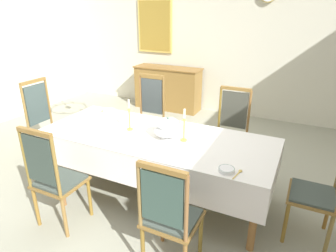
# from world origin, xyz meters

# --- Properties ---
(ground) EXTENTS (7.58, 5.97, 0.04)m
(ground) POSITION_xyz_m (0.00, 0.00, -0.02)
(ground) COLOR #989986
(back_wall) EXTENTS (7.58, 0.08, 3.58)m
(back_wall) POSITION_xyz_m (0.00, 3.03, 1.79)
(back_wall) COLOR beige
(back_wall) RESTS_ON ground
(dining_table) EXTENTS (2.61, 1.04, 0.75)m
(dining_table) POSITION_xyz_m (0.00, -0.20, 0.68)
(dining_table) COLOR brown
(dining_table) RESTS_ON ground
(tablecloth) EXTENTS (2.63, 1.06, 0.37)m
(tablecloth) POSITION_xyz_m (0.00, -0.20, 0.67)
(tablecloth) COLOR white
(tablecloth) RESTS_ON dining_table
(chair_south_a) EXTENTS (0.44, 0.42, 1.10)m
(chair_south_a) POSITION_xyz_m (-0.63, -1.12, 0.56)
(chair_south_a) COLOR brown
(chair_south_a) RESTS_ON ground
(chair_north_a) EXTENTS (0.44, 0.42, 1.18)m
(chair_north_a) POSITION_xyz_m (-0.63, 0.73, 0.59)
(chair_north_a) COLOR olive
(chair_north_a) RESTS_ON ground
(chair_south_b) EXTENTS (0.44, 0.42, 1.06)m
(chair_south_b) POSITION_xyz_m (0.62, -1.12, 0.55)
(chair_south_b) COLOR brown
(chair_south_b) RESTS_ON ground
(chair_north_b) EXTENTS (0.44, 0.42, 1.13)m
(chair_north_b) POSITION_xyz_m (0.62, 0.73, 0.57)
(chair_north_b) COLOR olive
(chair_north_b) RESTS_ON ground
(chair_head_west) EXTENTS (0.42, 0.44, 1.19)m
(chair_head_west) POSITION_xyz_m (-1.72, -0.20, 0.59)
(chair_head_west) COLOR brown
(chair_head_west) RESTS_ON ground
(chair_head_east) EXTENTS (0.42, 0.44, 1.05)m
(chair_head_east) POSITION_xyz_m (1.71, -0.20, 0.54)
(chair_head_east) COLOR olive
(chair_head_east) RESTS_ON ground
(soup_tureen) EXTENTS (0.31, 0.31, 0.24)m
(soup_tureen) POSITION_xyz_m (0.15, -0.20, 0.87)
(soup_tureen) COLOR white
(soup_tureen) RESTS_ON tablecloth
(candlestick_west) EXTENTS (0.07, 0.07, 0.37)m
(candlestick_west) POSITION_xyz_m (-0.34, -0.20, 0.91)
(candlestick_west) COLOR gold
(candlestick_west) RESTS_ON tablecloth
(candlestick_east) EXTENTS (0.07, 0.07, 0.36)m
(candlestick_east) POSITION_xyz_m (0.34, -0.20, 0.90)
(candlestick_east) COLOR gold
(candlestick_east) RESTS_ON tablecloth
(bowl_near_left) EXTENTS (0.17, 0.17, 0.04)m
(bowl_near_left) POSITION_xyz_m (-0.93, 0.21, 0.78)
(bowl_near_left) COLOR white
(bowl_near_left) RESTS_ON tablecloth
(bowl_near_right) EXTENTS (0.14, 0.14, 0.03)m
(bowl_near_right) POSITION_xyz_m (0.92, -0.61, 0.78)
(bowl_near_right) COLOR white
(bowl_near_right) RESTS_ON tablecloth
(spoon_primary) EXTENTS (0.03, 0.18, 0.01)m
(spoon_primary) POSITION_xyz_m (-1.05, 0.23, 0.76)
(spoon_primary) COLOR gold
(spoon_primary) RESTS_ON tablecloth
(spoon_secondary) EXTENTS (0.05, 0.18, 0.01)m
(spoon_secondary) POSITION_xyz_m (1.03, -0.59, 0.76)
(spoon_secondary) COLOR gold
(spoon_secondary) RESTS_ON tablecloth
(sideboard) EXTENTS (1.44, 0.48, 0.90)m
(sideboard) POSITION_xyz_m (-1.27, 2.71, 0.45)
(sideboard) COLOR olive
(sideboard) RESTS_ON ground
(framed_painting) EXTENTS (0.80, 0.05, 1.09)m
(framed_painting) POSITION_xyz_m (-1.70, 2.96, 1.70)
(framed_painting) COLOR #D1B251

